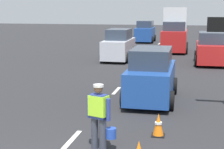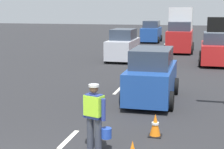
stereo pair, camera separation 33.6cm
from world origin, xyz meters
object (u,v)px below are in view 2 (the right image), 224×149
(car_oncoming_second, at_px, (123,46))
(car_oncoming_third, at_px, (151,32))
(road_worker, at_px, (95,114))
(delivery_truck, at_px, (180,32))
(traffic_cone_near, at_px, (155,125))
(car_outgoing_ahead, at_px, (152,77))
(car_parked_far, at_px, (215,50))

(car_oncoming_second, height_order, car_oncoming_third, car_oncoming_third)
(road_worker, distance_m, delivery_truck, 21.40)
(road_worker, height_order, car_oncoming_second, car_oncoming_second)
(traffic_cone_near, bearing_deg, car_outgoing_ahead, 99.12)
(road_worker, distance_m, car_outgoing_ahead, 5.25)
(car_parked_far, distance_m, car_oncoming_third, 15.02)
(road_worker, height_order, delivery_truck, delivery_truck)
(car_oncoming_second, relative_size, car_parked_far, 1.02)
(traffic_cone_near, xyz_separation_m, car_outgoing_ahead, (-0.63, 3.91, 0.61))
(delivery_truck, xyz_separation_m, car_oncoming_third, (-3.35, 7.59, -0.60))
(traffic_cone_near, height_order, delivery_truck, delivery_truck)
(road_worker, xyz_separation_m, delivery_truck, (0.86, 21.38, 0.68))
(traffic_cone_near, bearing_deg, delivery_truck, 91.40)
(road_worker, xyz_separation_m, car_outgoing_ahead, (0.72, 5.20, 0.00))
(road_worker, distance_m, car_parked_far, 15.51)
(car_parked_far, bearing_deg, car_oncoming_second, 175.21)
(delivery_truck, distance_m, car_outgoing_ahead, 16.19)
(traffic_cone_near, height_order, car_parked_far, car_parked_far)
(road_worker, bearing_deg, car_oncoming_third, 94.92)
(car_outgoing_ahead, bearing_deg, car_oncoming_second, 107.68)
(traffic_cone_near, height_order, car_oncoming_second, car_oncoming_second)
(traffic_cone_near, distance_m, delivery_truck, 20.13)
(car_oncoming_third, bearing_deg, car_oncoming_second, -90.48)
(delivery_truck, height_order, car_parked_far, delivery_truck)
(road_worker, height_order, car_outgoing_ahead, car_outgoing_ahead)
(road_worker, bearing_deg, car_oncoming_second, 99.47)
(road_worker, relative_size, traffic_cone_near, 2.57)
(delivery_truck, distance_m, car_oncoming_third, 8.32)
(road_worker, relative_size, delivery_truck, 0.36)
(car_outgoing_ahead, distance_m, car_parked_far, 10.29)
(car_oncoming_second, relative_size, car_outgoing_ahead, 1.05)
(traffic_cone_near, height_order, car_oncoming_third, car_oncoming_third)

